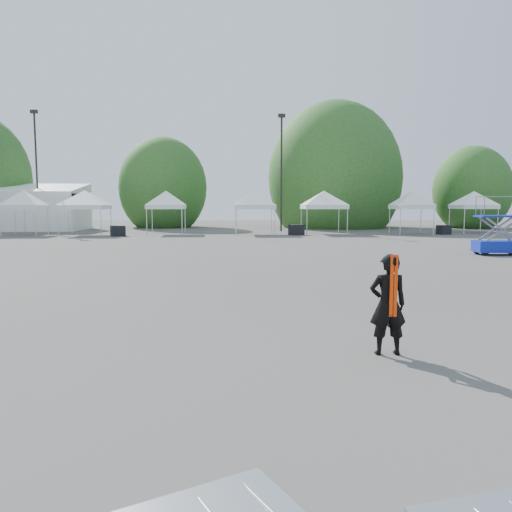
{
  "coord_description": "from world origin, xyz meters",
  "views": [
    {
      "loc": [
        -1.27,
        -10.39,
        2.34
      ],
      "look_at": [
        -0.78,
        -0.54,
        1.3
      ],
      "focal_mm": 35.0,
      "sensor_mm": 36.0,
      "label": 1
    }
  ],
  "objects": [
    {
      "name": "ground",
      "position": [
        0.0,
        0.0,
        0.0
      ],
      "size": [
        120.0,
        120.0,
        0.0
      ],
      "primitive_type": "plane",
      "color": "#474442",
      "rests_on": "ground"
    },
    {
      "name": "light_pole_west",
      "position": [
        -18.0,
        34.0,
        5.77
      ],
      "size": [
        0.6,
        0.25,
        10.3
      ],
      "color": "black",
      "rests_on": "ground"
    },
    {
      "name": "light_pole_east",
      "position": [
        3.0,
        32.0,
        5.52
      ],
      "size": [
        0.6,
        0.25,
        9.8
      ],
      "color": "black",
      "rests_on": "ground"
    },
    {
      "name": "tree_mid_w",
      "position": [
        -8.0,
        40.0,
        3.93
      ],
      "size": [
        4.16,
        4.16,
        6.33
      ],
      "color": "#382314",
      "rests_on": "ground"
    },
    {
      "name": "tree_mid_e",
      "position": [
        9.0,
        39.0,
        4.84
      ],
      "size": [
        5.12,
        5.12,
        7.79
      ],
      "color": "#382314",
      "rests_on": "ground"
    },
    {
      "name": "tree_far_e",
      "position": [
        22.0,
        37.0,
        3.63
      ],
      "size": [
        3.84,
        3.84,
        5.84
      ],
      "color": "#382314",
      "rests_on": "ground"
    },
    {
      "name": "tent_b",
      "position": [
        -16.63,
        27.64,
        3.06
      ],
      "size": [
        3.77,
        3.77,
        3.88
      ],
      "color": "silver",
      "rests_on": "ground"
    },
    {
      "name": "tent_c",
      "position": [
        -12.2,
        27.78,
        3.06
      ],
      "size": [
        4.6,
        4.6,
        3.88
      ],
      "color": "silver",
      "rests_on": "ground"
    },
    {
      "name": "tent_d",
      "position": [
        -6.26,
        28.56,
        3.06
      ],
      "size": [
        3.99,
        3.99,
        3.88
      ],
      "color": "silver",
      "rests_on": "ground"
    },
    {
      "name": "tent_e",
      "position": [
        0.54,
        27.87,
        3.06
      ],
      "size": [
        4.34,
        4.34,
        3.88
      ],
      "color": "silver",
      "rests_on": "ground"
    },
    {
      "name": "tent_f",
      "position": [
        5.94,
        28.22,
        3.06
      ],
      "size": [
        4.62,
        4.62,
        3.88
      ],
      "color": "silver",
      "rests_on": "ground"
    },
    {
      "name": "tent_g",
      "position": [
        12.54,
        27.28,
        3.06
      ],
      "size": [
        3.87,
        3.87,
        3.88
      ],
      "color": "silver",
      "rests_on": "ground"
    },
    {
      "name": "tent_h",
      "position": [
        18.07,
        28.63,
        3.06
      ],
      "size": [
        4.04,
        4.04,
        3.88
      ],
      "color": "silver",
      "rests_on": "ground"
    },
    {
      "name": "man",
      "position": [
        1.14,
        -2.94,
        0.79
      ],
      "size": [
        0.58,
        0.38,
        1.58
      ],
      "rotation": [
        0.0,
        0.0,
        3.13
      ],
      "color": "black",
      "rests_on": "ground"
    },
    {
      "name": "scissor_lift",
      "position": [
        10.96,
        11.79,
        1.35
      ],
      "size": [
        2.13,
        1.15,
        2.68
      ],
      "rotation": [
        0.0,
        0.0,
        -0.06
      ],
      "color": "#0C22A7",
      "rests_on": "ground"
    },
    {
      "name": "crate_west",
      "position": [
        -9.42,
        25.96,
        0.38
      ],
      "size": [
        1.19,
        1.07,
        0.76
      ],
      "primitive_type": "cube",
      "rotation": [
        0.0,
        0.0,
        0.39
      ],
      "color": "black",
      "rests_on": "ground"
    },
    {
      "name": "crate_mid",
      "position": [
        3.61,
        26.68,
        0.39
      ],
      "size": [
        1.19,
        1.05,
        0.78
      ],
      "primitive_type": "cube",
      "rotation": [
        0.0,
        0.0,
        0.31
      ],
      "color": "black",
      "rests_on": "ground"
    },
    {
      "name": "crate_east",
      "position": [
        14.95,
        26.84,
        0.35
      ],
      "size": [
        1.07,
        0.94,
        0.7
      ],
      "primitive_type": "cube",
      "rotation": [
        0.0,
        0.0,
        0.3
      ],
      "color": "black",
      "rests_on": "ground"
    }
  ]
}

